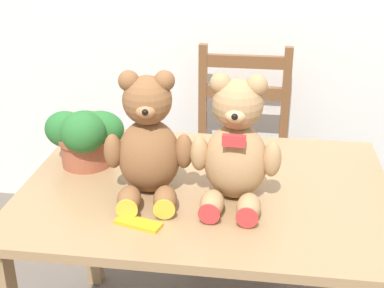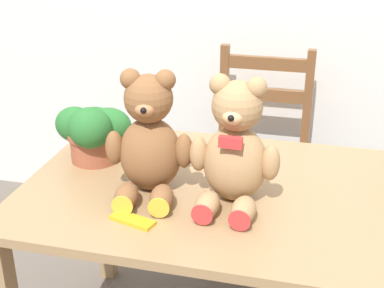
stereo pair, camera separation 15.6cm
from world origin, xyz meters
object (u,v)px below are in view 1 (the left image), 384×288
at_px(wooden_chair_behind, 240,155).
at_px(teddy_bear_left, 148,143).
at_px(teddy_bear_right, 236,148).
at_px(potted_plant, 85,135).
at_px(chocolate_bar, 138,223).

relative_size(wooden_chair_behind, teddy_bear_left, 2.48).
relative_size(teddy_bear_right, potted_plant, 1.44).
bearing_deg(potted_plant, wooden_chair_behind, 54.23).
height_order(teddy_bear_right, potted_plant, teddy_bear_right).
xyz_separation_m(teddy_bear_right, chocolate_bar, (-0.26, -0.20, -0.17)).
bearing_deg(teddy_bear_right, teddy_bear_left, 2.36).
relative_size(wooden_chair_behind, teddy_bear_right, 2.47).
height_order(wooden_chair_behind, chocolate_bar, wooden_chair_behind).
bearing_deg(potted_plant, teddy_bear_right, -17.36).
distance_m(wooden_chair_behind, teddy_bear_right, 0.98).
xyz_separation_m(wooden_chair_behind, teddy_bear_left, (-0.25, -0.87, 0.43)).
height_order(wooden_chair_behind, potted_plant, wooden_chair_behind).
distance_m(wooden_chair_behind, teddy_bear_left, 1.01).
bearing_deg(wooden_chair_behind, teddy_bear_right, 91.35).
bearing_deg(wooden_chair_behind, chocolate_bar, 77.33).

